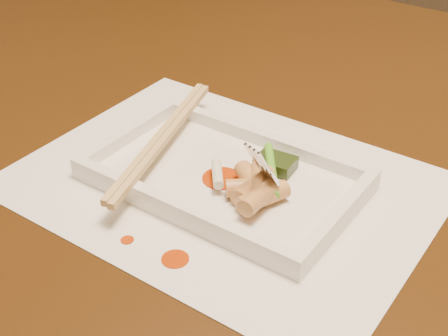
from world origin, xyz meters
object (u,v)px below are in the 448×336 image
Objects in this scene: table at (316,199)px; fork at (300,124)px; chopstick_a at (159,137)px; plate_base at (224,180)px; placemat at (224,184)px.

fork reaches higher than table.
table is 0.23m from fork.
chopstick_a reaches higher than table.
table is 0.19m from plate_base.
placemat is (-0.03, -0.16, 0.10)m from table.
plate_base is at bearing -100.89° from table.
fork is (0.07, 0.02, 0.08)m from placemat.
placemat is 0.09m from chopstick_a.
plate_base is 1.86× the size of fork.
plate_base is (0.00, 0.00, 0.00)m from placemat.
placemat reaches higher than table.
chopstick_a is at bearing 180.00° from plate_base.
plate_base is (-0.03, -0.16, 0.11)m from table.
table is 3.50× the size of placemat.
chopstick_a is at bearing 180.00° from placemat.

